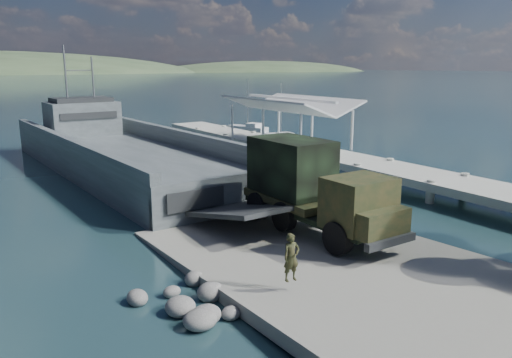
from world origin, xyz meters
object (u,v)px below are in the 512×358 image
Objects in this scene: pier at (297,142)px; soldier at (291,268)px; sailboat_near at (281,139)px; sailboat_far at (249,129)px; landing_craft at (126,160)px; military_truck at (312,187)px.

soldier is (-16.10, -20.53, -0.29)m from pier.
sailboat_near is 0.98× the size of sailboat_far.
sailboat_far is (20.19, 14.55, -0.51)m from landing_craft.
military_truck is (-11.37, -15.78, 0.89)m from pier.
soldier is at bearing -98.81° from landing_craft.
pier is at bearing -113.41° from sailboat_near.
pier is 26.09m from soldier.
sailboat_near reaches higher than military_truck.
sailboat_far reaches higher than sailboat_near.
sailboat_near is (18.64, 5.61, -0.52)m from landing_craft.
sailboat_far reaches higher than military_truck.
sailboat_near is 9.07m from sailboat_far.
sailboat_near is (5.19, 9.34, -1.26)m from pier.
soldier is at bearing -128.10° from pier.
landing_craft is 21.70× the size of soldier.
landing_craft is 4.08× the size of military_truck.
landing_craft is (-13.44, 3.72, -0.75)m from pier.
military_truck is 6.80m from soldier.
military_truck is at bearing -86.50° from landing_craft.
military_truck is 5.32× the size of soldier.
sailboat_far is (22.84, 38.80, -0.97)m from soldier.
landing_craft is at bearing 164.52° from pier.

